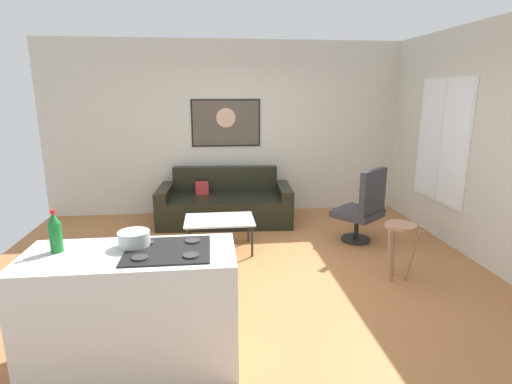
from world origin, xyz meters
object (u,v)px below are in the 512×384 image
Objects in this scene: wall_painting at (226,123)px; coffee_table at (219,222)px; couch at (225,205)px; mixing_bowl at (134,239)px; soda_bottle at (55,233)px; armchair at (363,207)px; bar_stool at (400,236)px.

coffee_table is at bearing -95.64° from wall_painting.
mixing_bowl reaches higher than couch.
soda_bottle is at bearing -109.62° from wall_painting.
couch is 2.03× the size of armchair.
bar_stool is 0.56× the size of wall_painting.
armchair is at bearing 39.27° from mixing_bowl.
armchair is at bearing 2.07° from coffee_table.
couch reaches higher than bar_stool.
soda_bottle reaches higher than coffee_table.
wall_painting reaches higher than couch.
wall_painting reaches higher than bar_stool.
wall_painting is at bearing 136.42° from armchair.
bar_stool is at bearing -51.01° from couch.
armchair is (1.92, 0.07, 0.11)m from coffee_table.
soda_bottle is 4.07m from wall_painting.
wall_painting is at bearing 84.36° from coffee_table.
mixing_bowl is (-2.56, -1.00, 0.45)m from bar_stool.
couch is 3.37m from mixing_bowl.
couch is 1.86× the size of wall_painting.
wall_painting is (-1.75, 1.67, 1.01)m from armchair.
coffee_table is at bearing -95.56° from couch.
wall_painting is at bearing 121.97° from bar_stool.
mixing_bowl is at bearing -140.73° from armchair.
mixing_bowl is (0.53, 0.04, -0.08)m from soda_bottle.
armchair is 1.62× the size of bar_stool.
couch is 2.38× the size of coffee_table.
armchair is 0.91× the size of wall_painting.
wall_painting is (0.17, 1.73, 1.12)m from coffee_table.
coffee_table is (-0.11, -1.17, 0.11)m from couch.
bar_stool is 3.30m from soda_bottle.
wall_painting is at bearing 77.60° from mixing_bowl.
armchair is 1.11m from bar_stool.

